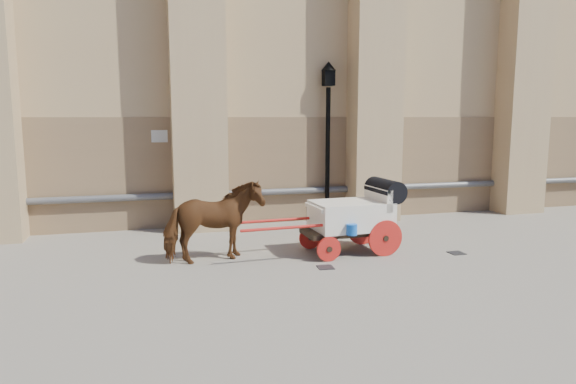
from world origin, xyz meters
name	(u,v)px	position (x,y,z in m)	size (l,w,h in m)	color
ground	(267,263)	(0.00, 0.00, 0.00)	(90.00, 90.00, 0.00)	gray
horse	(214,222)	(-1.05, 0.38, 0.85)	(0.92, 2.01, 1.70)	brown
carriage	(356,213)	(2.12, 0.36, 0.87)	(3.75, 1.38, 1.62)	black
street_lamp	(328,137)	(2.65, 3.74, 2.43)	(0.43, 0.43, 4.54)	black
drain_grate_near	(325,267)	(1.06, -0.65, 0.01)	(0.32, 0.32, 0.01)	black
drain_grate_far	(457,253)	(4.24, -0.38, 0.01)	(0.32, 0.32, 0.01)	black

